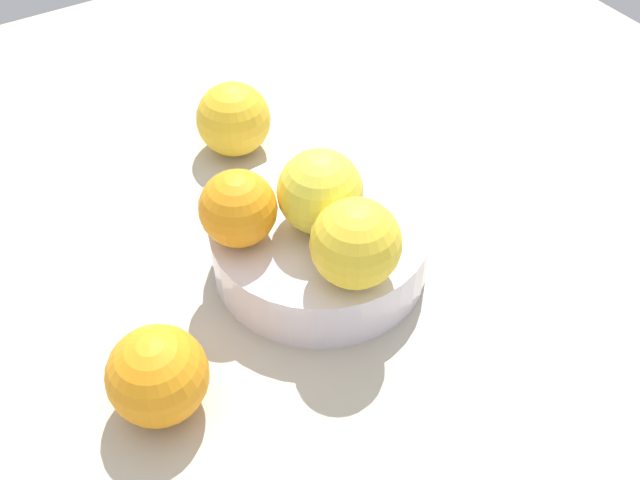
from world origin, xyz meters
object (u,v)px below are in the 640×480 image
(orange_in_bowl_0, at_px, (318,190))
(orange_loose_0, at_px, (233,119))
(orange_in_bowl_2, at_px, (356,243))
(orange_loose_1, at_px, (158,376))
(fruit_bowl, at_px, (320,245))
(orange_in_bowl_1, at_px, (238,208))

(orange_in_bowl_0, xyz_separation_m, orange_loose_0, (-0.01, -0.18, -0.05))
(orange_in_bowl_2, height_order, orange_loose_1, orange_in_bowl_2)
(fruit_bowl, height_order, orange_in_bowl_1, orange_in_bowl_1)
(orange_in_bowl_2, xyz_separation_m, orange_loose_0, (-0.02, -0.24, -0.05))
(orange_in_bowl_0, height_order, orange_loose_0, orange_in_bowl_0)
(orange_in_bowl_2, bearing_deg, orange_loose_0, -94.25)
(orange_in_bowl_0, distance_m, orange_loose_1, 0.19)
(orange_loose_0, bearing_deg, orange_in_bowl_1, 65.46)
(orange_loose_0, xyz_separation_m, orange_loose_1, (0.18, 0.24, -0.00))
(fruit_bowl, bearing_deg, orange_loose_0, -93.41)
(orange_in_bowl_2, relative_size, orange_loose_1, 0.95)
(orange_in_bowl_2, bearing_deg, fruit_bowl, -96.69)
(orange_in_bowl_1, xyz_separation_m, orange_loose_1, (0.11, 0.08, -0.04))
(orange_loose_1, bearing_deg, fruit_bowl, -160.57)
(orange_in_bowl_2, height_order, orange_loose_0, orange_in_bowl_2)
(fruit_bowl, xyz_separation_m, orange_loose_1, (0.17, 0.06, 0.01))
(orange_loose_1, bearing_deg, orange_in_bowl_0, -159.83)
(orange_loose_1, bearing_deg, orange_loose_0, -126.99)
(orange_in_bowl_2, distance_m, orange_loose_1, 0.17)
(fruit_bowl, bearing_deg, orange_in_bowl_1, -17.93)
(orange_in_bowl_1, bearing_deg, orange_loose_1, 36.62)
(orange_loose_0, distance_m, orange_loose_1, 0.30)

